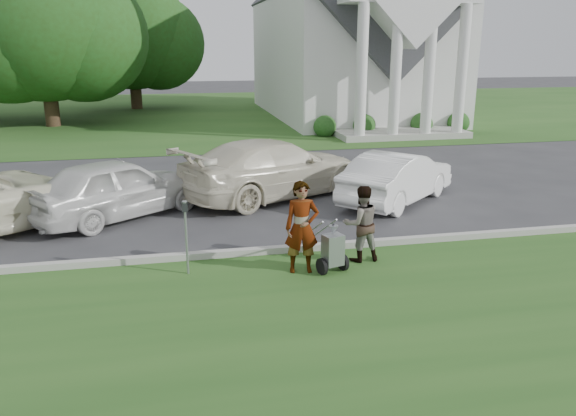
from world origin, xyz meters
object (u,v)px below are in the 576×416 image
object	(u,v)px
car_c	(273,168)
church	(351,15)
car_d	(397,177)
striping_cart	(332,251)
person_right	(361,224)
tree_back	(132,37)
person_left	(302,228)
car_b	(117,188)
tree_left	(42,27)
parking_meter_near	(186,229)

from	to	relation	value
car_c	church	bearing A→B (deg)	-51.23
church	car_d	distance (m)	20.48
striping_cart	car_d	xyz separation A→B (m)	(3.17, 4.54, 0.26)
striping_cart	person_right	bearing A→B (deg)	16.54
church	tree_back	world-z (taller)	church
person_left	tree_back	bearing A→B (deg)	105.19
person_left	person_right	size ratio (longest dim) A/B	1.14
tree_back	car_b	xyz separation A→B (m)	(0.85, -26.05, -3.95)
church	car_d	size ratio (longest dim) A/B	5.61
tree_left	person_right	size ratio (longest dim) A/B	6.80
car_b	church	bearing A→B (deg)	-68.68
parking_meter_near	car_b	world-z (taller)	car_b
person_right	car_d	world-z (taller)	person_right
person_right	car_c	xyz separation A→B (m)	(-0.82, 5.36, 0.05)
church	tree_left	world-z (taller)	church
striping_cart	car_b	bearing A→B (deg)	116.76
car_b	car_c	xyz separation A→B (m)	(4.23, 1.22, 0.06)
person_left	person_right	xyz separation A→B (m)	(1.30, 0.33, -0.11)
parking_meter_near	striping_cart	bearing A→B (deg)	-9.67
person_left	car_d	bearing A→B (deg)	56.21
person_left	car_d	size ratio (longest dim) A/B	0.42
church	striping_cart	bearing A→B (deg)	-108.24
striping_cart	parking_meter_near	world-z (taller)	parking_meter_near
church	car_d	world-z (taller)	church
striping_cart	car_b	xyz separation A→B (m)	(-4.32, 4.60, 0.33)
tree_back	car_b	distance (m)	26.37
car_c	tree_left	bearing A→B (deg)	0.95
striping_cart	church	bearing A→B (deg)	55.32
church	car_b	world-z (taller)	church
person_right	car_d	bearing A→B (deg)	-123.79
tree_left	tree_back	world-z (taller)	tree_left
person_right	tree_left	bearing A→B (deg)	-68.72
person_right	car_d	distance (m)	4.75
church	car_c	bearing A→B (deg)	-113.84
church	person_left	distance (m)	25.60
car_c	car_d	size ratio (longest dim) A/B	1.33
tree_left	car_d	world-z (taller)	tree_left
tree_back	person_right	world-z (taller)	tree_back
church	tree_back	bearing A→B (deg)	152.15
church	car_d	bearing A→B (deg)	-103.63
church	person_right	bearing A→B (deg)	-106.97
parking_meter_near	tree_left	bearing A→B (deg)	106.17
parking_meter_near	car_d	distance (m)	7.18
church	car_b	size ratio (longest dim) A/B	5.31
tree_back	person_right	xyz separation A→B (m)	(5.90, -30.19, -3.95)
tree_back	person_left	size ratio (longest dim) A/B	5.38
parking_meter_near	car_c	world-z (taller)	car_c
church	person_left	world-z (taller)	church
church	parking_meter_near	distance (m)	26.09
church	striping_cart	size ratio (longest dim) A/B	20.29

